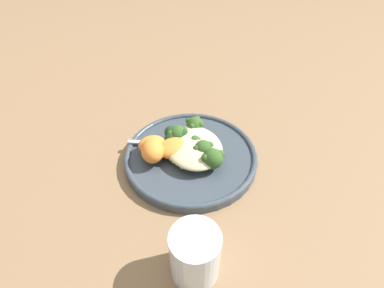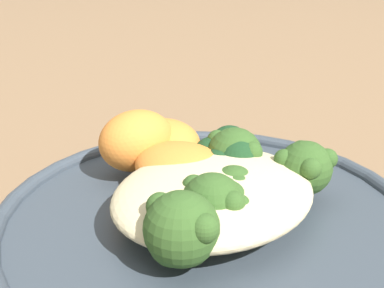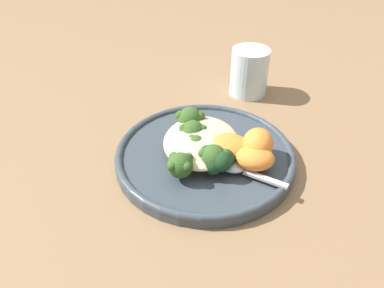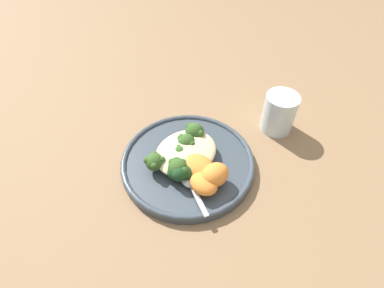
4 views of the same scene
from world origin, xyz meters
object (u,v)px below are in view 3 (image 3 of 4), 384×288
Objects in this scene: broccoli_stalk_2 at (196,133)px; kale_tuft at (216,159)px; quinoa_mound at (200,141)px; spoon at (236,168)px; broccoli_stalk_3 at (200,137)px; broccoli_stalk_1 at (194,123)px; water_glass at (249,72)px; broccoli_stalk_6 at (187,161)px; broccoli_stalk_0 at (204,129)px; broccoli_stalk_4 at (200,143)px; broccoli_stalk_7 at (214,156)px; sweet_potato_chunk_2 at (226,146)px; broccoli_stalk_5 at (201,145)px; sweet_potato_chunk_0 at (254,158)px; sweet_potato_chunk_1 at (257,144)px; plate at (204,155)px.

broccoli_stalk_2 is 0.07m from kale_tuft.
quinoa_mound is 1.30× the size of spoon.
broccoli_stalk_2 reaches higher than broccoli_stalk_3.
broccoli_stalk_1 is 1.09× the size of broccoli_stalk_2.
broccoli_stalk_6 is at bearing 160.22° from water_glass.
broccoli_stalk_0 and broccoli_stalk_4 have the same top height.
broccoli_stalk_1 is at bearing 10.58° from broccoli_stalk_0.
broccoli_stalk_6 is 0.04m from broccoli_stalk_7.
quinoa_mound is 1.56× the size of broccoli_stalk_4.
broccoli_stalk_3 is at bearing 158.46° from water_glass.
sweet_potato_chunk_2 is (-0.03, -0.05, -0.00)m from broccoli_stalk_2.
broccoli_stalk_5 is 1.31× the size of sweet_potato_chunk_0.
broccoli_stalk_6 is at bearing 115.33° from broccoli_stalk_0.
sweet_potato_chunk_1 reaches higher than broccoli_stalk_4.
sweet_potato_chunk_1 is 0.83× the size of sweet_potato_chunk_2.
broccoli_stalk_7 is at bearing 149.48° from sweet_potato_chunk_2.
broccoli_stalk_2 is 0.10m from sweet_potato_chunk_0.
quinoa_mound is (0.00, 0.01, 0.02)m from plate.
broccoli_stalk_7 is (-0.07, -0.02, 0.01)m from broccoli_stalk_0.
broccoli_stalk_6 is 1.16× the size of water_glass.
quinoa_mound is at bearing 92.97° from broccoli_stalk_3.
sweet_potato_chunk_0 is 0.26m from water_glass.
kale_tuft is at bearing 89.78° from broccoli_stalk_5.
broccoli_stalk_2 is 0.07m from broccoli_stalk_6.
broccoli_stalk_5 is 1.28× the size of sweet_potato_chunk_1.
broccoli_stalk_3 is at bearing 26.41° from plate.
plate is 2.05× the size of quinoa_mound.
broccoli_stalk_2 is at bearing 135.18° from broccoli_stalk_1.
broccoli_stalk_5 is at bearing 96.16° from broccoli_stalk_3.
broccoli_stalk_4 is (-0.04, -0.01, -0.01)m from broccoli_stalk_1.
broccoli_stalk_7 is at bearing 114.26° from broccoli_stalk_3.
broccoli_stalk_1 reaches higher than broccoli_stalk_7.
broccoli_stalk_2 is 0.81× the size of broccoli_stalk_7.
sweet_potato_chunk_1 is at bearing 168.40° from broccoli_stalk_2.
sweet_potato_chunk_1 is at bearing -62.24° from kale_tuft.
spoon is (-0.04, -0.05, 0.01)m from plate.
broccoli_stalk_5 and sweet_potato_chunk_0 have the same top height.
broccoli_stalk_2 is at bearing -137.43° from broccoli_stalk_7.
broccoli_stalk_1 is 0.89× the size of broccoli_stalk_6.
sweet_potato_chunk_1 is at bearing 149.42° from broccoli_stalk_6.
sweet_potato_chunk_0 is (-0.03, -0.08, 0.00)m from broccoli_stalk_5.
sweet_potato_chunk_2 reaches higher than quinoa_mound.
water_glass is (0.26, -0.00, 0.01)m from sweet_potato_chunk_0.
spoon is (-0.04, -0.05, -0.01)m from quinoa_mound.
broccoli_stalk_6 is at bearing 155.96° from plate.
broccoli_stalk_3 reaches higher than broccoli_stalk_5.
broccoli_stalk_7 is (-0.05, -0.02, 0.00)m from broccoli_stalk_3.
sweet_potato_chunk_1 is at bearing -93.83° from sweet_potato_chunk_2.
broccoli_stalk_2 is 0.82× the size of broccoli_stalk_6.
broccoli_stalk_7 is at bearing 147.57° from broccoli_stalk_1.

